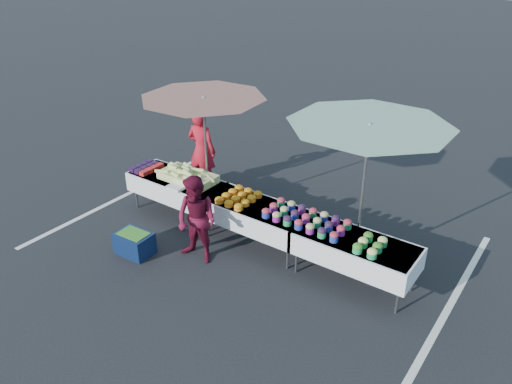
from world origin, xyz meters
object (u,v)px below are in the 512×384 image
Objects in this scene: table_right at (355,250)px; vendor at (202,150)px; umbrella_left at (204,108)px; table_center at (256,214)px; table_left at (177,186)px; umbrella_right at (369,138)px; customer at (197,220)px; storage_bin at (135,243)px.

vendor is (-3.91, 1.07, 0.27)m from table_right.
table_center is at bearing -15.98° from umbrella_left.
table_left is 3.60m from table_right.
umbrella_right is (3.46, 0.40, 1.61)m from table_left.
umbrella_right is at bearing 28.78° from customer.
customer is (-0.50, -0.91, 0.15)m from table_center.
table_right is at bearing 0.00° from table_center.
table_right is 1.27× the size of customer.
umbrella_left is at bearing 172.87° from table_right.
table_left is 1.00× the size of table_right.
customer is at bearing -118.92° from table_center.
table_center is at bearing 146.60° from vendor.
table_right is 3.07× the size of storage_bin.
storage_bin is (-0.08, -1.79, -1.86)m from umbrella_left.
table_left is 1.15m from vendor.
umbrella_left reaches higher than table_center.
vendor reaches higher than table_left.
customer is 0.53× the size of umbrella_left.
umbrella_left reaches higher than table_right.
table_right reaches higher than storage_bin.
table_center is 3.07× the size of storage_bin.
customer is 1.21m from storage_bin.
umbrella_right is (1.66, 0.40, 1.61)m from table_center.
table_right is at bearing -70.43° from umbrella_right.
table_left is 0.67× the size of umbrella_left.
umbrella_right reaches higher than umbrella_left.
table_right is 3.58m from storage_bin.
umbrella_right is at bearing 109.57° from table_right.
storage_bin is at bearing -155.90° from customer.
umbrella_right reaches higher than customer.
vendor is 2.82× the size of storage_bin.
umbrella_right is (3.76, -0.67, 1.34)m from vendor.
vendor is at bearing 105.91° from table_left.
table_center is at bearing 40.36° from storage_bin.
table_center is 1.09× the size of vendor.
storage_bin is (0.63, -2.46, -0.66)m from vendor.
table_right is (1.80, 0.00, 0.00)m from table_center.
vendor is at bearing 169.87° from umbrella_right.
table_center is 0.67× the size of umbrella_left.
storage_bin is (0.32, -1.39, -0.39)m from table_left.
umbrella_left reaches higher than customer.
table_center is at bearing 0.00° from table_left.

